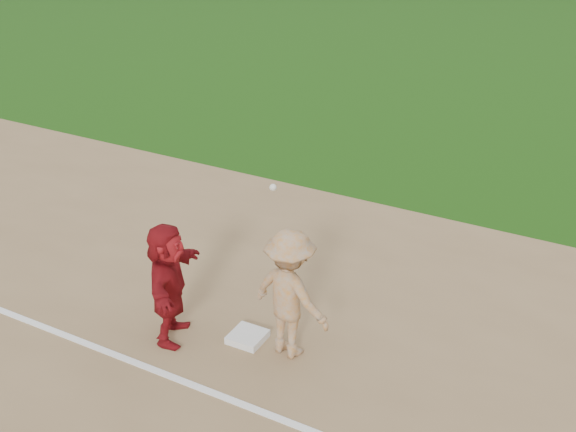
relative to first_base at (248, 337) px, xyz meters
The scene contains 5 objects.
ground 0.31m from the first_base, 101.98° to the right, with size 160.00×160.00×0.00m, color #1B480D.
foul_line 1.10m from the first_base, 93.26° to the right, with size 60.00×0.10×0.01m, color white.
first_base is the anchor object (origin of this frame).
base_runner 1.26m from the first_base, 155.46° to the right, with size 1.54×0.49×1.66m, color maroon.
first_base_play 1.01m from the first_base, ahead, with size 1.22×0.84×2.37m.
Camera 1 is at (4.29, -6.23, 5.70)m, focal length 45.00 mm.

